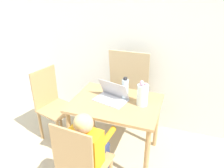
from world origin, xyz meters
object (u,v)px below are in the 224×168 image
chair_spare (53,104)px  water_bottle (125,89)px  chair_occupied (82,165)px  person_seated (88,144)px  laptop (112,95)px  flower_vase (143,94)px

chair_spare → water_bottle: water_bottle is taller
chair_occupied → person_seated: person_seated is taller
person_seated → water_bottle: bearing=-95.7°
chair_occupied → water_bottle: 0.92m
chair_spare → laptop: 0.88m
person_seated → water_bottle: (0.13, 0.69, 0.24)m
person_seated → water_bottle: water_bottle is taller
person_seated → water_bottle: size_ratio=3.77×
laptop → water_bottle: water_bottle is taller
chair_occupied → water_bottle: bearing=-94.8°
chair_occupied → chair_spare: 1.13m
laptop → water_bottle: 0.16m
flower_vase → chair_occupied: bearing=-114.9°
chair_occupied → person_seated: bearing=-90.0°
laptop → water_bottle: size_ratio=1.55×
person_seated → water_bottle: 0.75m
laptop → water_bottle: (0.13, 0.07, 0.07)m
chair_occupied → chair_spare: same height
person_seated → chair_occupied: bearing=90.0°
chair_occupied → laptop: bearing=-85.9°
chair_occupied → laptop: 0.82m
laptop → chair_spare: bearing=-168.3°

